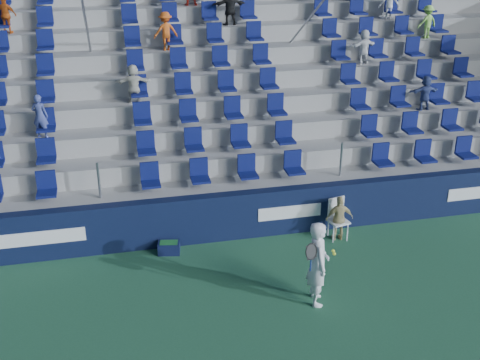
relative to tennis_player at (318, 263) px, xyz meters
The scene contains 7 objects.
ground 1.54m from the tennis_player, behind, with size 70.00×70.00×0.00m, color #29603F.
sponsor_wall 3.25m from the tennis_player, 112.13° to the left, with size 24.00×0.32×1.20m.
grandstand 8.27m from the tennis_player, 98.59° to the left, with size 24.00×8.17×6.63m.
tennis_player is the anchor object (origin of this frame).
line_judge_chair 2.88m from the tennis_player, 60.99° to the left, with size 0.53×0.55×1.02m.
line_judge 2.75m from the tennis_player, 59.40° to the left, with size 0.68×0.28×1.15m, color tan.
ball_bin 3.86m from the tennis_player, 136.64° to the left, with size 0.56×0.42×0.29m.
Camera 1 is at (-2.56, -9.59, 7.40)m, focal length 45.00 mm.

